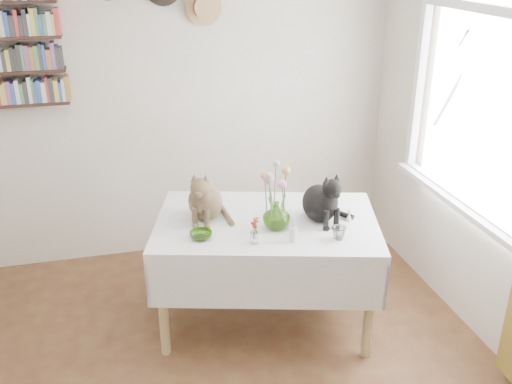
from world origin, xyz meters
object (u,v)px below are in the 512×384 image
object	(u,v)px
dining_table	(267,246)
tabby_cat	(205,192)
flower_vase	(277,215)
black_cat	(320,194)

from	to	relation	value
dining_table	tabby_cat	distance (m)	0.56
tabby_cat	flower_vase	world-z (taller)	tabby_cat
tabby_cat	flower_vase	distance (m)	0.50
dining_table	flower_vase	world-z (taller)	flower_vase
black_cat	flower_vase	distance (m)	0.33
flower_vase	black_cat	bearing A→B (deg)	9.55
flower_vase	dining_table	bearing A→B (deg)	103.47
dining_table	black_cat	bearing A→B (deg)	-12.00
black_cat	dining_table	bearing A→B (deg)	156.61
black_cat	flower_vase	bearing A→B (deg)	178.16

